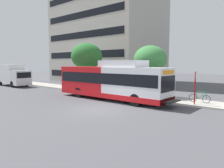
% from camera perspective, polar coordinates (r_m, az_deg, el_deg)
% --- Properties ---
extents(ground_plane, '(120.00, 120.00, 0.00)m').
position_cam_1_polar(ground_plane, '(22.02, -18.82, -3.59)').
color(ground_plane, '#4C4C51').
extents(sidewalk_curb, '(3.00, 56.00, 0.14)m').
position_cam_1_polar(sidewalk_curb, '(24.82, -2.34, -2.13)').
color(sidewalk_curb, '#A8A399').
rests_on(sidewalk_curb, ground).
extents(transit_bus, '(2.58, 12.25, 3.65)m').
position_cam_1_polar(transit_bus, '(19.75, -0.25, 0.67)').
color(transit_bus, white).
rests_on(transit_bus, ground).
extents(bus_stop_sign_pole, '(0.10, 0.36, 2.60)m').
position_cam_1_polar(bus_stop_sign_pole, '(18.00, 21.40, -0.36)').
color(bus_stop_sign_pole, red).
rests_on(bus_stop_sign_pole, sidewalk_curb).
extents(bicycle_parked, '(0.52, 1.76, 1.02)m').
position_cam_1_polar(bicycle_parked, '(19.15, 22.45, -3.35)').
color(bicycle_parked, black).
rests_on(bicycle_parked, sidewalk_curb).
extents(street_tree_near_stop, '(3.26, 3.26, 5.03)m').
position_cam_1_polar(street_tree_near_stop, '(21.60, 10.19, 6.48)').
color(street_tree_near_stop, '#4C3823').
rests_on(street_tree_near_stop, sidewalk_curb).
extents(street_tree_mid_block, '(3.95, 3.95, 5.85)m').
position_cam_1_polar(street_tree_mid_block, '(27.50, -6.81, 7.42)').
color(street_tree_mid_block, '#4C3823').
rests_on(street_tree_mid_block, sidewalk_curb).
extents(box_truck_background, '(2.32, 7.01, 3.25)m').
position_cam_1_polar(box_truck_background, '(35.32, -25.22, 2.36)').
color(box_truck_background, silver).
rests_on(box_truck_background, ground).
extents(lattice_comm_tower, '(1.10, 1.10, 33.04)m').
position_cam_1_polar(lattice_comm_tower, '(54.52, -12.30, 13.57)').
color(lattice_comm_tower, '#B7B7BC').
rests_on(lattice_comm_tower, ground).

